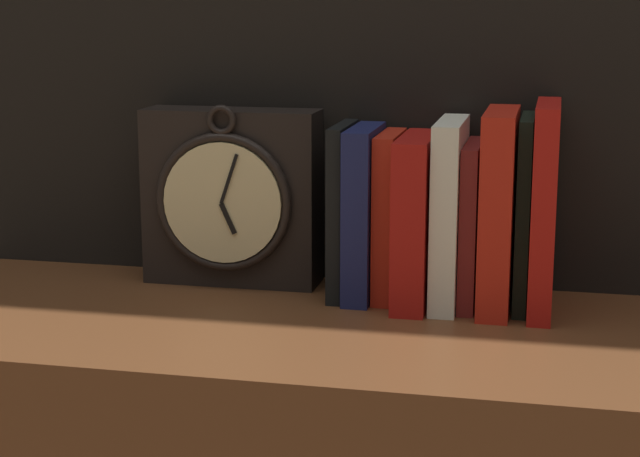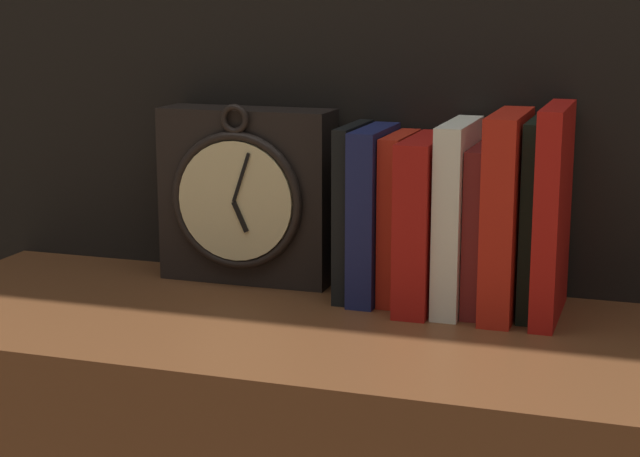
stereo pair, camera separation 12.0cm
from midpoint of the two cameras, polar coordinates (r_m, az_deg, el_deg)
clock at (r=1.38m, az=-1.49°, el=1.74°), size 0.23×0.08×0.24m
book_slot0_black at (r=1.32m, az=4.46°, el=0.92°), size 0.02×0.12×0.21m
book_slot1_navy at (r=1.31m, az=5.48°, el=0.76°), size 0.03×0.13×0.21m
book_slot2_red at (r=1.31m, az=6.84°, el=0.58°), size 0.02×0.12×0.20m
book_slot3_red at (r=1.29m, az=8.23°, el=0.31°), size 0.04×0.15×0.20m
book_slot4_white at (r=1.28m, az=10.01°, el=0.65°), size 0.03×0.15×0.22m
book_slot5_maroon at (r=1.29m, az=11.20°, el=0.03°), size 0.02×0.13×0.20m
book_slot6_red at (r=1.27m, az=12.60°, el=0.73°), size 0.04×0.15×0.24m
book_slot7_black at (r=1.28m, az=13.97°, el=0.59°), size 0.02×0.13×0.23m
book_slot8_red at (r=1.27m, az=14.99°, el=0.79°), size 0.03×0.15×0.25m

